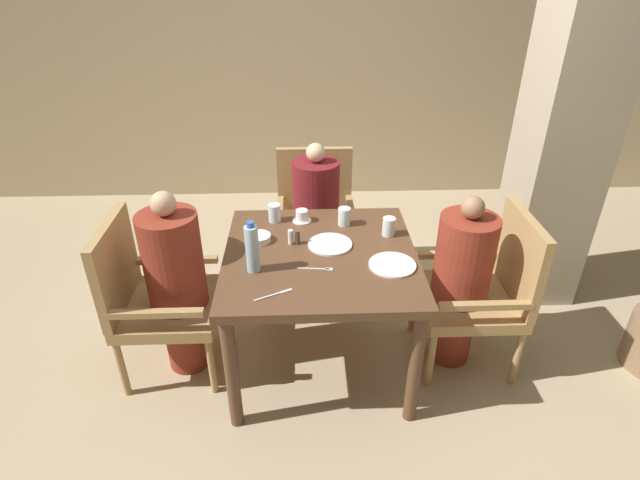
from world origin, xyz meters
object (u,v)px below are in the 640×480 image
object	(u,v)px
chair_right_side	(485,287)
glass_tall_far	(274,213)
chair_left_side	(152,294)
diner_in_right_chair	(460,281)
plate_main_right	(392,265)
diner_in_far_chair	(316,217)
diner_in_left_chair	(177,283)
plate_main_left	(330,244)
bowl_small	(259,238)
chair_far_side	(315,214)
glass_tall_mid	(389,227)
teacup_with_saucer	(302,216)
glass_tall_near	(344,216)
water_bottle	(252,248)

from	to	relation	value
chair_right_side	glass_tall_far	distance (m)	1.30
chair_left_side	diner_in_right_chair	size ratio (longest dim) A/B	0.88
plate_main_right	diner_in_far_chair	bearing A→B (deg)	111.32
diner_in_far_chair	chair_right_side	world-z (taller)	diner_in_far_chair
diner_in_left_chair	chair_right_side	size ratio (longest dim) A/B	1.19
diner_in_far_chair	plate_main_left	xyz separation A→B (m)	(0.06, -0.72, 0.20)
diner_in_left_chair	bowl_small	distance (m)	0.51
chair_far_side	chair_right_side	bearing A→B (deg)	-45.20
diner_in_left_chair	glass_tall_mid	world-z (taller)	diner_in_left_chair
diner_in_right_chair	bowl_small	xyz separation A→B (m)	(-1.13, 0.14, 0.22)
plate_main_right	teacup_with_saucer	world-z (taller)	teacup_with_saucer
glass_tall_near	water_bottle	bearing A→B (deg)	-136.64
diner_in_left_chair	glass_tall_near	xyz separation A→B (m)	(0.95, 0.32, 0.23)
water_bottle	glass_tall_near	xyz separation A→B (m)	(0.50, 0.47, -0.08)
diner_in_right_chair	glass_tall_far	distance (m)	1.15
diner_in_far_chair	plate_main_right	xyz separation A→B (m)	(0.37, -0.94, 0.20)
teacup_with_saucer	diner_in_right_chair	bearing A→B (deg)	-22.62
diner_in_far_chair	teacup_with_saucer	xyz separation A→B (m)	(-0.10, -0.43, 0.23)
plate_main_right	glass_tall_far	world-z (taller)	glass_tall_far
teacup_with_saucer	bowl_small	bearing A→B (deg)	-136.92
chair_far_side	chair_right_side	xyz separation A→B (m)	(0.94, -0.95, 0.00)
plate_main_left	plate_main_right	size ratio (longest dim) A/B	1.00
teacup_with_saucer	bowl_small	size ratio (longest dim) A/B	0.84
diner_in_far_chair	chair_right_side	xyz separation A→B (m)	(0.94, -0.80, -0.05)
chair_left_side	plate_main_right	size ratio (longest dim) A/B	3.89
chair_right_side	teacup_with_saucer	distance (m)	1.14
diner_in_far_chair	glass_tall_near	xyz separation A→B (m)	(0.15, -0.48, 0.25)
diner_in_right_chair	chair_left_side	bearing A→B (deg)	-180.00
chair_left_side	plate_main_left	bearing A→B (deg)	4.52
diner_in_right_chair	water_bottle	distance (m)	1.20
bowl_small	glass_tall_far	xyz separation A→B (m)	(0.08, 0.24, 0.04)
plate_main_left	teacup_with_saucer	world-z (taller)	teacup_with_saucer
diner_in_far_chair	diner_in_right_chair	bearing A→B (deg)	-45.23
plate_main_left	glass_tall_near	xyz separation A→B (m)	(0.10, 0.24, 0.05)
glass_tall_near	teacup_with_saucer	bearing A→B (deg)	167.98
glass_tall_near	glass_tall_mid	size ratio (longest dim) A/B	1.00
diner_in_far_chair	bowl_small	size ratio (longest dim) A/B	7.99
teacup_with_saucer	water_bottle	bearing A→B (deg)	-115.35
water_bottle	chair_right_side	bearing A→B (deg)	6.82
bowl_small	glass_tall_mid	distance (m)	0.74
chair_right_side	teacup_with_saucer	world-z (taller)	chair_right_side
glass_tall_near	chair_left_side	bearing A→B (deg)	-163.85
diner_in_far_chair	glass_tall_far	bearing A→B (deg)	-121.78
diner_in_left_chair	chair_far_side	size ratio (longest dim) A/B	1.19
water_bottle	glass_tall_far	distance (m)	0.55
glass_tall_near	glass_tall_mid	xyz separation A→B (m)	(0.24, -0.13, 0.00)
chair_right_side	teacup_with_saucer	size ratio (longest dim) A/B	8.31
teacup_with_saucer	glass_tall_near	distance (m)	0.26
chair_left_side	bowl_small	size ratio (longest dim) A/B	6.95
teacup_with_saucer	glass_tall_far	bearing A→B (deg)	177.12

